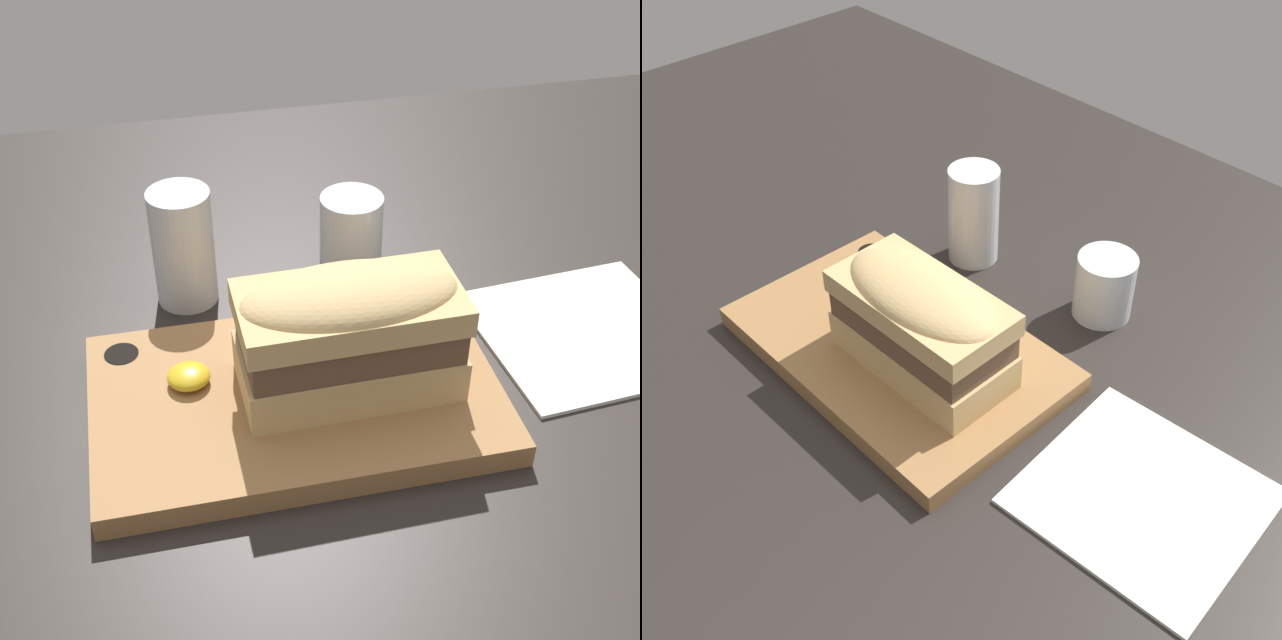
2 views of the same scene
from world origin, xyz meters
TOP-DOWN VIEW (x-y plane):
  - dining_table at (0.00, 0.00)cm, footprint 178.23×114.60cm
  - serving_board at (-4.61, -2.63)cm, footprint 34.42×21.67cm
  - sandwich at (-0.03, -2.96)cm, footprint 18.35×9.45cm
  - mustard_dollop at (-13.20, 0.27)cm, footprint 3.67×3.67cm
  - water_glass at (-11.85, 15.44)cm, footprint 6.03×6.03cm
  - wine_glass at (5.67, 18.49)cm, footprint 6.56×6.56cm
  - napkin at (24.39, 1.30)cm, footprint 20.88×20.02cm

SIDE VIEW (x-z plane):
  - dining_table at x=0.00cm, z-range 0.00..2.00cm
  - napkin at x=24.39cm, z-range 2.00..2.40cm
  - serving_board at x=-4.61cm, z-range 1.98..4.26cm
  - mustard_dollop at x=-13.20cm, z-range 4.23..5.70cm
  - wine_glass at x=5.67cm, z-range 1.64..9.14cm
  - water_glass at x=-11.85cm, z-range 1.20..13.15cm
  - sandwich at x=-0.03cm, z-range 4.64..15.47cm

